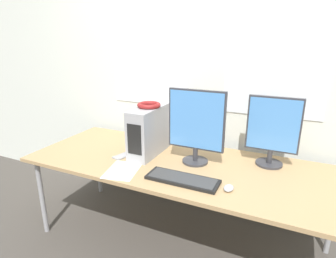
{
  "coord_description": "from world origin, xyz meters",
  "views": [
    {
      "loc": [
        0.73,
        -1.34,
        1.6
      ],
      "look_at": [
        -0.1,
        0.45,
        0.96
      ],
      "focal_mm": 30.0,
      "sensor_mm": 36.0,
      "label": 1
    }
  ],
  "objects_px": {
    "headphones": "(149,105)",
    "mouse": "(229,188)",
    "monitor_right_near": "(273,130)",
    "monitor_main": "(196,125)",
    "keyboard": "(183,179)",
    "pc_tower": "(149,131)",
    "cell_phone": "(122,156)"
  },
  "relations": [
    {
      "from": "headphones",
      "to": "mouse",
      "type": "height_order",
      "value": "headphones"
    },
    {
      "from": "headphones",
      "to": "monitor_right_near",
      "type": "relative_size",
      "value": 0.36
    },
    {
      "from": "monitor_right_near",
      "to": "monitor_main",
      "type": "bearing_deg",
      "value": -159.45
    },
    {
      "from": "monitor_right_near",
      "to": "keyboard",
      "type": "xyz_separation_m",
      "value": [
        -0.49,
        -0.5,
        -0.26
      ]
    },
    {
      "from": "pc_tower",
      "to": "headphones",
      "type": "height_order",
      "value": "headphones"
    },
    {
      "from": "keyboard",
      "to": "cell_phone",
      "type": "relative_size",
      "value": 3.13
    },
    {
      "from": "cell_phone",
      "to": "monitor_right_near",
      "type": "bearing_deg",
      "value": 32.89
    },
    {
      "from": "monitor_main",
      "to": "cell_phone",
      "type": "height_order",
      "value": "monitor_main"
    },
    {
      "from": "monitor_main",
      "to": "keyboard",
      "type": "distance_m",
      "value": 0.42
    },
    {
      "from": "pc_tower",
      "to": "cell_phone",
      "type": "xyz_separation_m",
      "value": [
        -0.16,
        -0.16,
        -0.19
      ]
    },
    {
      "from": "pc_tower",
      "to": "monitor_main",
      "type": "height_order",
      "value": "monitor_main"
    },
    {
      "from": "monitor_right_near",
      "to": "cell_phone",
      "type": "bearing_deg",
      "value": -162.21
    },
    {
      "from": "mouse",
      "to": "monitor_right_near",
      "type": "bearing_deg",
      "value": 69.54
    },
    {
      "from": "monitor_main",
      "to": "keyboard",
      "type": "bearing_deg",
      "value": -85.34
    },
    {
      "from": "pc_tower",
      "to": "headphones",
      "type": "relative_size",
      "value": 2.52
    },
    {
      "from": "keyboard",
      "to": "mouse",
      "type": "relative_size",
      "value": 5.39
    },
    {
      "from": "pc_tower",
      "to": "cell_phone",
      "type": "height_order",
      "value": "pc_tower"
    },
    {
      "from": "monitor_main",
      "to": "mouse",
      "type": "relative_size",
      "value": 6.19
    },
    {
      "from": "monitor_main",
      "to": "mouse",
      "type": "bearing_deg",
      "value": -42.41
    },
    {
      "from": "pc_tower",
      "to": "mouse",
      "type": "distance_m",
      "value": 0.81
    },
    {
      "from": "pc_tower",
      "to": "monitor_right_near",
      "type": "xyz_separation_m",
      "value": [
        0.91,
        0.18,
        0.08
      ]
    },
    {
      "from": "monitor_main",
      "to": "monitor_right_near",
      "type": "relative_size",
      "value": 1.08
    },
    {
      "from": "monitor_main",
      "to": "cell_phone",
      "type": "xyz_separation_m",
      "value": [
        -0.56,
        -0.15,
        -0.29
      ]
    },
    {
      "from": "pc_tower",
      "to": "headphones",
      "type": "bearing_deg",
      "value": 90.0
    },
    {
      "from": "pc_tower",
      "to": "mouse",
      "type": "bearing_deg",
      "value": -23.27
    },
    {
      "from": "mouse",
      "to": "cell_phone",
      "type": "xyz_separation_m",
      "value": [
        -0.89,
        0.15,
        -0.01
      ]
    },
    {
      "from": "headphones",
      "to": "keyboard",
      "type": "relative_size",
      "value": 0.38
    },
    {
      "from": "pc_tower",
      "to": "mouse",
      "type": "height_order",
      "value": "pc_tower"
    },
    {
      "from": "headphones",
      "to": "mouse",
      "type": "distance_m",
      "value": 0.88
    },
    {
      "from": "pc_tower",
      "to": "cell_phone",
      "type": "relative_size",
      "value": 2.99
    },
    {
      "from": "headphones",
      "to": "mouse",
      "type": "xyz_separation_m",
      "value": [
        0.72,
        -0.31,
        -0.39
      ]
    },
    {
      "from": "monitor_main",
      "to": "keyboard",
      "type": "xyz_separation_m",
      "value": [
        0.03,
        -0.31,
        -0.29
      ]
    }
  ]
}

